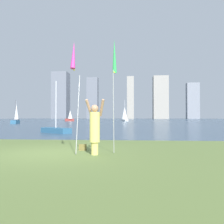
{
  "coord_description": "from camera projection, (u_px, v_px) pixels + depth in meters",
  "views": [
    {
      "loc": [
        2.89,
        -8.1,
        1.3
      ],
      "look_at": [
        1.61,
        8.62,
        1.6
      ],
      "focal_mm": 37.65,
      "sensor_mm": 36.0,
      "label": 1
    }
  ],
  "objects": [
    {
      "name": "ground",
      "position": [
        119.0,
        122.0,
        59.07
      ],
      "size": [
        120.0,
        138.0,
        0.12
      ],
      "color": "#5B7038"
    },
    {
      "name": "person",
      "position": [
        95.0,
        127.0,
        7.91
      ],
      "size": [
        0.69,
        0.51,
        1.88
      ],
      "rotation": [
        0.0,
        0.0,
        -0.28
      ],
      "color": "#D8CC66",
      "rests_on": "ground"
    },
    {
      "name": "kite_flag_left",
      "position": [
        74.0,
        59.0,
        7.56
      ],
      "size": [
        0.16,
        1.13,
        3.72
      ],
      "color": "#B2B2B7",
      "rests_on": "ground"
    },
    {
      "name": "kite_flag_right",
      "position": [
        114.0,
        59.0,
        8.53
      ],
      "size": [
        0.16,
        0.83,
        4.08
      ],
      "color": "#B2B2B7",
      "rests_on": "ground"
    },
    {
      "name": "bag",
      "position": [
        83.0,
        147.0,
        8.92
      ],
      "size": [
        0.27,
        0.14,
        0.23
      ],
      "color": "olive",
      "rests_on": "ground"
    },
    {
      "name": "sailboat_0",
      "position": [
        56.0,
        130.0,
        18.2
      ],
      "size": [
        2.81,
        2.38,
        4.04
      ],
      "color": "#2D6084",
      "rests_on": "ground"
    },
    {
      "name": "sailboat_1",
      "position": [
        16.0,
        113.0,
        63.22
      ],
      "size": [
        1.15,
        2.28,
        5.43
      ],
      "color": "#333D51",
      "rests_on": "ground"
    },
    {
      "name": "sailboat_3",
      "position": [
        15.0,
        122.0,
        40.54
      ],
      "size": [
        1.13,
        1.99,
        4.11
      ],
      "color": "#2D6084",
      "rests_on": "ground"
    },
    {
      "name": "sailboat_4",
      "position": [
        125.0,
        114.0,
        60.57
      ],
      "size": [
        1.97,
        3.11,
        5.53
      ],
      "color": "silver",
      "rests_on": "ground"
    },
    {
      "name": "sailboat_6",
      "position": [
        70.0,
        116.0,
        60.52
      ],
      "size": [
        2.33,
        1.55,
        3.53
      ],
      "color": "maroon",
      "rests_on": "ground"
    },
    {
      "name": "skyline_tower_0",
      "position": [
        61.0,
        96.0,
        118.28
      ],
      "size": [
        7.61,
        7.71,
        23.27
      ],
      "color": "slate",
      "rests_on": "ground"
    },
    {
      "name": "skyline_tower_1",
      "position": [
        93.0,
        98.0,
        117.88
      ],
      "size": [
        5.43,
        4.76,
        20.54
      ],
      "color": "slate",
      "rests_on": "ground"
    },
    {
      "name": "skyline_tower_2",
      "position": [
        130.0,
        98.0,
        111.89
      ],
      "size": [
        3.24,
        5.29,
        20.02
      ],
      "color": "gray",
      "rests_on": "ground"
    },
    {
      "name": "skyline_tower_3",
      "position": [
        160.0,
        98.0,
        112.85
      ],
      "size": [
        7.05,
        6.34,
        20.46
      ],
      "color": "gray",
      "rests_on": "ground"
    },
    {
      "name": "skyline_tower_4",
      "position": [
        193.0,
        101.0,
        115.19
      ],
      "size": [
        5.96,
        3.53,
        17.62
      ],
      "color": "gray",
      "rests_on": "ground"
    }
  ]
}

